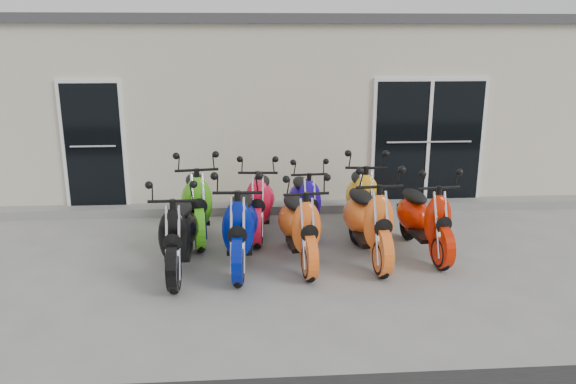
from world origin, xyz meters
name	(u,v)px	position (x,y,z in m)	size (l,w,h in m)	color
ground	(291,254)	(0.00, 0.00, 0.00)	(80.00, 80.00, 0.00)	gray
building	(273,101)	(0.00, 5.20, 1.60)	(14.00, 6.00, 3.20)	beige
roof_cap	(273,23)	(0.00, 5.20, 3.28)	(14.20, 6.20, 0.16)	#3F3F42
front_step	(282,208)	(0.00, 2.02, 0.07)	(14.00, 0.40, 0.15)	gray
door_left	(94,142)	(-3.20, 2.17, 1.26)	(1.07, 0.08, 2.22)	black
door_right	(428,138)	(2.60, 2.17, 1.26)	(2.02, 0.08, 2.22)	black
scooter_front_black	(178,223)	(-1.49, -0.54, 0.68)	(0.67, 1.83, 1.35)	black
scooter_front_blue	(240,216)	(-0.70, -0.38, 0.71)	(0.70, 1.92, 1.41)	#031486
scooter_front_orange_a	(300,216)	(0.09, -0.32, 0.67)	(0.66, 1.82, 1.35)	orange
scooter_front_orange_b	(369,210)	(1.04, -0.25, 0.71)	(0.70, 1.93, 1.42)	orange
scooter_front_red	(425,209)	(1.87, -0.10, 0.66)	(0.65, 1.80, 1.33)	red
scooter_back_green	(196,192)	(-1.38, 0.83, 0.72)	(0.70, 1.94, 1.43)	#46AF16
scooter_back_red	(260,193)	(-0.42, 0.90, 0.67)	(0.66, 1.81, 1.34)	red
scooter_back_blue	(305,193)	(0.29, 0.94, 0.63)	(0.62, 1.72, 1.27)	#1C089A
scooter_back_yellow	(363,189)	(1.18, 0.84, 0.71)	(0.70, 1.92, 1.42)	#FFB018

